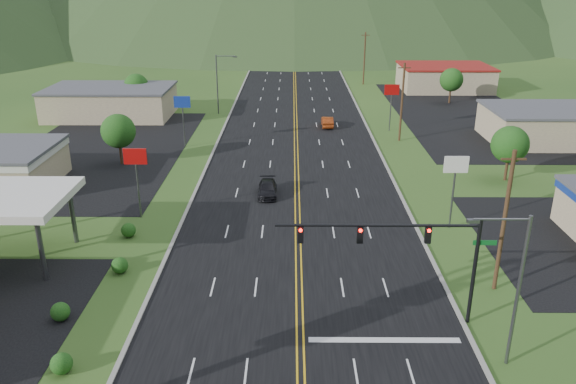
{
  "coord_description": "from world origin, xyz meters",
  "views": [
    {
      "loc": [
        -0.52,
        -15.85,
        20.3
      ],
      "look_at": [
        -0.82,
        24.75,
        4.5
      ],
      "focal_mm": 35.0,
      "sensor_mm": 36.0,
      "label": 1
    }
  ],
  "objects_px": {
    "car_red_far": "(327,122)",
    "streetlight_east": "(514,282)",
    "traffic_signal": "(410,245)",
    "car_dark_mid": "(268,189)",
    "streetlight_west": "(219,80)"
  },
  "relations": [
    {
      "from": "streetlight_east",
      "to": "streetlight_west",
      "type": "distance_m",
      "value": 64.21
    },
    {
      "from": "traffic_signal",
      "to": "car_dark_mid",
      "type": "distance_m",
      "value": 23.83
    },
    {
      "from": "car_red_far",
      "to": "streetlight_east",
      "type": "bearing_deg",
      "value": 97.04
    },
    {
      "from": "streetlight_east",
      "to": "car_red_far",
      "type": "relative_size",
      "value": 2.05
    },
    {
      "from": "streetlight_east",
      "to": "traffic_signal",
      "type": "bearing_deg",
      "value": 139.61
    },
    {
      "from": "streetlight_east",
      "to": "car_red_far",
      "type": "height_order",
      "value": "streetlight_east"
    },
    {
      "from": "traffic_signal",
      "to": "car_dark_mid",
      "type": "bearing_deg",
      "value": 113.69
    },
    {
      "from": "car_red_far",
      "to": "streetlight_west",
      "type": "bearing_deg",
      "value": -26.6
    },
    {
      "from": "streetlight_east",
      "to": "streetlight_west",
      "type": "relative_size",
      "value": 1.0
    },
    {
      "from": "car_dark_mid",
      "to": "streetlight_west",
      "type": "bearing_deg",
      "value": 102.83
    },
    {
      "from": "traffic_signal",
      "to": "streetlight_east",
      "type": "height_order",
      "value": "streetlight_east"
    },
    {
      "from": "streetlight_west",
      "to": "car_red_far",
      "type": "distance_m",
      "value": 18.59
    },
    {
      "from": "car_dark_mid",
      "to": "car_red_far",
      "type": "xyz_separation_m",
      "value": [
        7.4,
        26.61,
        0.08
      ]
    },
    {
      "from": "traffic_signal",
      "to": "streetlight_east",
      "type": "distance_m",
      "value": 6.17
    },
    {
      "from": "car_dark_mid",
      "to": "car_red_far",
      "type": "bearing_deg",
      "value": 73.06
    }
  ]
}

